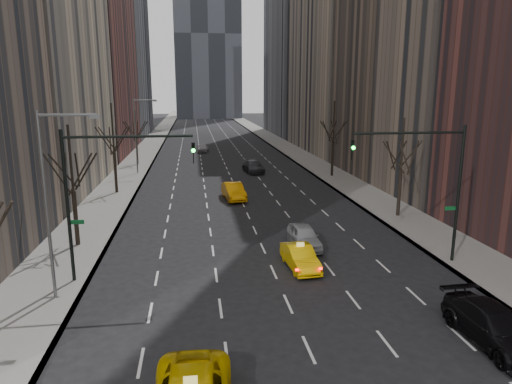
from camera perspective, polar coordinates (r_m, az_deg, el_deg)
name	(u,v)px	position (r m, az deg, el deg)	size (l,w,h in m)	color
sidewalk_left	(148,149)	(82.81, -13.36, 5.29)	(4.50, 320.00, 0.15)	slate
sidewalk_right	(284,146)	(84.07, 3.58, 5.70)	(4.50, 320.00, 0.15)	slate
bld_left_far	(77,12)	(80.61, -21.46, 20.25)	(14.00, 28.00, 44.00)	brown
bld_right_deep	(305,5)	(111.53, 6.10, 22.25)	(14.00, 30.00, 58.00)	slate
tree_lw_b	(73,191)	(31.45, -21.86, 0.07)	(3.36, 3.50, 7.82)	black
tree_lw_c	(114,153)	(46.86, -17.30, 4.63)	(3.36, 3.50, 8.74)	black
tree_lw_d	(136,139)	(64.62, -14.75, 6.38)	(3.36, 3.50, 7.36)	black
tree_rw_b	(401,172)	(38.07, 17.63, 2.41)	(3.36, 3.50, 7.82)	black
tree_rw_c	(333,143)	(54.66, 9.60, 6.07)	(3.36, 3.50, 8.74)	black
traffic_mast_left	(100,181)	(24.73, -18.94, 1.30)	(6.69, 0.39, 8.00)	black
traffic_mast_right	(433,173)	(27.70, 21.22, 2.27)	(6.69, 0.39, 8.00)	black
streetlight_near	(53,188)	(23.21, -24.07, 0.51)	(2.83, 0.22, 9.00)	slate
streetlight_far	(138,128)	(57.37, -14.51, 7.73)	(2.83, 0.22, 9.00)	slate
taxi_sedan	(300,257)	(26.60, 5.54, -8.11)	(1.40, 4.02, 1.33)	#FCC305
silver_sedan_ahead	(304,236)	(30.09, 6.03, -5.53)	(1.71, 4.24, 1.45)	#A0A2A8
parked_suv_black	(494,326)	(21.38, 27.65, -14.66)	(2.11, 5.20, 1.51)	black
far_taxi	(234,191)	(42.97, -2.81, 0.09)	(1.64, 4.70, 1.55)	#FF9E05
far_suv_grey	(253,166)	(57.36, -0.33, 3.21)	(2.06, 5.06, 1.47)	#303035
far_car_white	(203,148)	(77.33, -6.64, 5.49)	(1.57, 3.90, 1.33)	#B8B8B8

